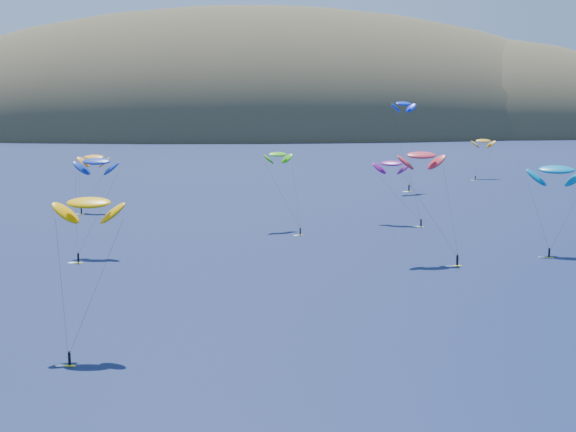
% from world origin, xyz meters
% --- Properties ---
extents(island, '(730.00, 300.00, 210.00)m').
position_xyz_m(island, '(39.40, 562.36, -10.74)').
color(island, '#3D3526').
rests_on(island, ground).
extents(kitesurfer_1, '(8.95, 9.40, 15.61)m').
position_xyz_m(kitesurfer_1, '(-42.18, 150.96, 13.31)').
color(kitesurfer_1, '#FFF71C').
rests_on(kitesurfer_1, ground).
extents(kitesurfer_2, '(8.19, 9.84, 18.88)m').
position_xyz_m(kitesurfer_2, '(-26.39, 42.02, 16.67)').
color(kitesurfer_2, '#FFF71C').
rests_on(kitesurfer_2, ground).
extents(kitesurfer_3, '(8.06, 13.32, 17.76)m').
position_xyz_m(kitesurfer_3, '(1.20, 122.30, 15.89)').
color(kitesurfer_3, '#FFF71C').
rests_on(kitesurfer_3, ground).
extents(kitesurfer_4, '(9.60, 8.32, 28.32)m').
position_xyz_m(kitesurfer_4, '(43.53, 186.54, 25.80)').
color(kitesurfer_4, '#FFF71C').
rests_on(kitesurfer_4, ground).
extents(kitesurfer_5, '(10.84, 9.86, 17.93)m').
position_xyz_m(kitesurfer_5, '(49.88, 91.44, 15.14)').
color(kitesurfer_5, '#FFF71C').
rests_on(kitesurfer_5, ground).
extents(kitesurfer_6, '(10.26, 11.50, 15.58)m').
position_xyz_m(kitesurfer_6, '(27.23, 127.49, 13.32)').
color(kitesurfer_6, '#FFF71C').
rests_on(kitesurfer_6, ground).
extents(kitesurfer_9, '(9.89, 9.82, 20.58)m').
position_xyz_m(kitesurfer_9, '(23.61, 87.28, 18.22)').
color(kitesurfer_9, '#FFF71C').
rests_on(kitesurfer_9, ground).
extents(kitesurfer_10, '(8.68, 12.82, 18.98)m').
position_xyz_m(kitesurfer_10, '(-33.68, 97.93, 16.68)').
color(kitesurfer_10, '#FFF71C').
rests_on(kitesurfer_10, ground).
extents(kitesurfer_11, '(9.62, 10.31, 15.00)m').
position_xyz_m(kitesurfer_11, '(79.23, 219.05, 12.75)').
color(kitesurfer_11, '#FFF71C').
rests_on(kitesurfer_11, ground).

